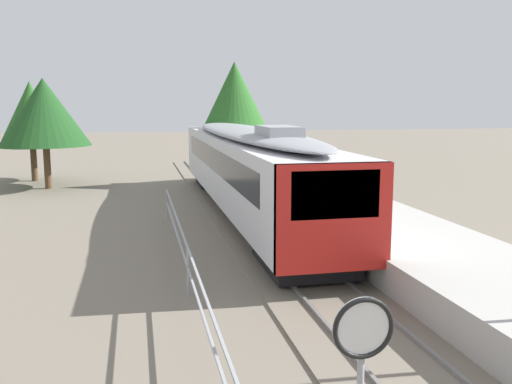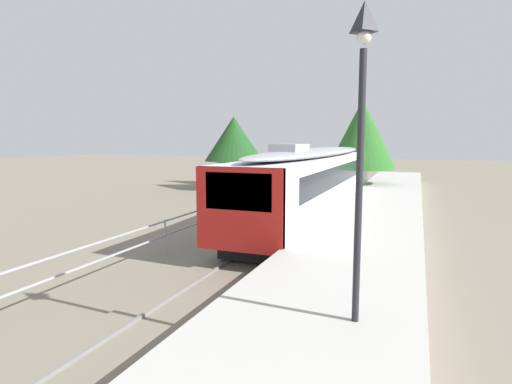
# 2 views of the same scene
# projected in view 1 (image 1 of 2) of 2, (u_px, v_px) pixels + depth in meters

# --- Properties ---
(ground_plane) EXTENTS (160.00, 160.00, 0.00)m
(ground_plane) POSITION_uv_depth(u_px,v_px,m) (196.00, 282.00, 14.41)
(ground_plane) COLOR slate
(track_rails) EXTENTS (3.20, 60.00, 0.14)m
(track_rails) POSITION_uv_depth(u_px,v_px,m) (307.00, 273.00, 15.03)
(track_rails) COLOR slate
(track_rails) RESTS_ON ground
(commuter_train) EXTENTS (2.82, 20.98, 3.74)m
(commuter_train) POSITION_uv_depth(u_px,v_px,m) (247.00, 164.00, 22.71)
(commuter_train) COLOR silver
(commuter_train) RESTS_ON track_rails
(station_platform) EXTENTS (3.90, 60.00, 0.90)m
(station_platform) POSITION_uv_depth(u_px,v_px,m) (418.00, 252.00, 15.64)
(station_platform) COLOR #B7B5AD
(station_platform) RESTS_ON ground
(speed_limit_sign) EXTENTS (0.61, 0.10, 2.81)m
(speed_limit_sign) POSITION_uv_depth(u_px,v_px,m) (362.00, 366.00, 5.25)
(speed_limit_sign) COLOR #9EA0A5
(speed_limit_sign) RESTS_ON ground
(tree_behind_carpark) EXTENTS (4.81, 4.81, 5.95)m
(tree_behind_carpark) POSITION_uv_depth(u_px,v_px,m) (44.00, 112.00, 29.67)
(tree_behind_carpark) COLOR brown
(tree_behind_carpark) RESTS_ON ground
(tree_behind_station_far) EXTENTS (3.82, 3.82, 5.89)m
(tree_behind_station_far) POSITION_uv_depth(u_px,v_px,m) (31.00, 115.00, 32.73)
(tree_behind_station_far) COLOR brown
(tree_behind_station_far) RESTS_ON ground
(tree_distant_left) EXTENTS (4.84, 4.84, 6.92)m
(tree_distant_left) POSITION_uv_depth(u_px,v_px,m) (235.00, 106.00, 31.30)
(tree_distant_left) COLOR brown
(tree_distant_left) RESTS_ON ground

